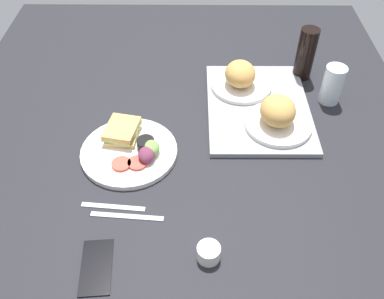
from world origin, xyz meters
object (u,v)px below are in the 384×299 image
object	(u,v)px
plate_with_salad	(131,147)
knife	(127,216)
cell_phone	(96,266)
drinking_glass	(332,85)
serving_tray	(258,107)
bread_plate_far	(278,115)
fork	(113,207)
bread_plate_near	(241,78)
soda_bottle	(306,54)
espresso_cup	(209,253)

from	to	relation	value
plate_with_salad	knife	xyz separation A→B (cm)	(23.66, 1.59, -1.46)
plate_with_salad	cell_phone	world-z (taller)	plate_with_salad
drinking_glass	cell_phone	xyz separation A→B (cm)	(62.77, -67.73, -6.17)
serving_tray	plate_with_salad	size ratio (longest dim) A/B	1.59
serving_tray	knife	size ratio (longest dim) A/B	2.37
bread_plate_far	cell_phone	bearing A→B (deg)	-44.82
knife	cell_phone	bearing A→B (deg)	-106.12
cell_phone	knife	bearing A→B (deg)	154.71
drinking_glass	fork	size ratio (longest dim) A/B	0.77
bread_plate_far	knife	distance (cm)	54.78
plate_with_salad	fork	size ratio (longest dim) A/B	1.67
bread_plate_near	plate_with_salad	xyz separation A→B (cm)	(29.85, -34.28, -3.56)
knife	soda_bottle	bearing A→B (deg)	52.74
espresso_cup	fork	distance (cm)	28.73
fork	cell_phone	distance (cm)	17.47
knife	drinking_glass	bearing A→B (deg)	42.27
espresso_cup	drinking_glass	bearing A→B (deg)	145.22
cell_phone	serving_tray	bearing A→B (deg)	138.45
drinking_glass	cell_phone	world-z (taller)	drinking_glass
plate_with_salad	bread_plate_near	bearing A→B (deg)	131.05
drinking_glass	espresso_cup	distance (cm)	73.02
cell_phone	espresso_cup	bearing A→B (deg)	91.64
bread_plate_near	knife	xyz separation A→B (cm)	(53.51, -32.69, -5.03)
serving_tray	knife	world-z (taller)	serving_tray
bread_plate_near	bread_plate_far	size ratio (longest dim) A/B	1.00
knife	serving_tray	bearing A→B (deg)	53.35
bread_plate_far	cell_phone	distance (cm)	68.39
plate_with_salad	drinking_glass	distance (cm)	68.68
serving_tray	drinking_glass	bearing A→B (deg)	100.92
espresso_cup	cell_phone	distance (cm)	26.36
serving_tray	cell_phone	bearing A→B (deg)	-36.84
plate_with_salad	fork	distance (cm)	20.85
espresso_cup	knife	distance (cm)	23.78
bread_plate_near	espresso_cup	bearing A→B (deg)	-10.42
drinking_glass	soda_bottle	bearing A→B (deg)	-154.25
fork	bread_plate_far	bearing A→B (deg)	38.69
bread_plate_far	plate_with_salad	distance (cm)	45.59
serving_tray	bread_plate_far	distance (cm)	11.73
soda_bottle	fork	distance (cm)	84.57
serving_tray	espresso_cup	world-z (taller)	espresso_cup
drinking_glass	bread_plate_near	bearing A→B (deg)	-99.87
soda_bottle	espresso_cup	bearing A→B (deg)	-25.26
serving_tray	soda_bottle	world-z (taller)	soda_bottle
bread_plate_far	plate_with_salad	world-z (taller)	bread_plate_far
serving_tray	fork	size ratio (longest dim) A/B	2.65
soda_bottle	espresso_cup	size ratio (longest dim) A/B	3.33
serving_tray	fork	xyz separation A→B (cm)	(40.69, -42.12, -0.55)
serving_tray	plate_with_salad	distance (cm)	44.48
bread_plate_near	cell_phone	size ratio (longest dim) A/B	1.44
serving_tray	drinking_glass	world-z (taller)	drinking_glass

